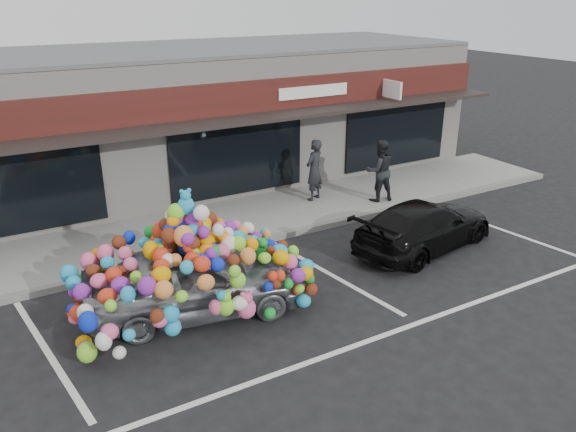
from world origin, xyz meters
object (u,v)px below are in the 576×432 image
black_sedan (424,225)px  pedestrian_a (314,170)px  toy_car (193,273)px  pedestrian_b (379,170)px

black_sedan → pedestrian_a: bearing=-0.6°
toy_car → black_sedan: (6.03, 0.05, -0.29)m
toy_car → pedestrian_b: size_ratio=2.59×
pedestrian_a → pedestrian_b: bearing=122.8°
toy_car → black_sedan: 6.04m
black_sedan → pedestrian_a: pedestrian_a is taller
toy_car → pedestrian_a: (5.32, 4.01, 0.18)m
black_sedan → pedestrian_b: pedestrian_b is taller
pedestrian_a → toy_car: bearing=11.6°
pedestrian_b → pedestrian_a: bearing=-20.9°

